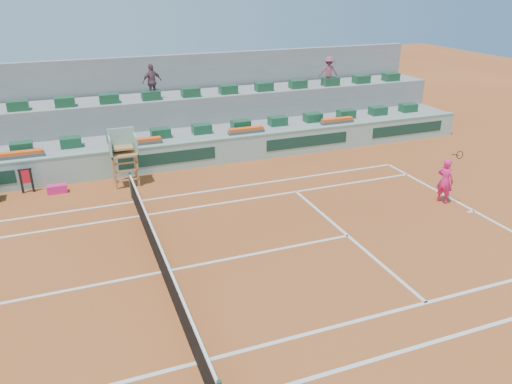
% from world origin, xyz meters
% --- Properties ---
extents(ground, '(90.00, 90.00, 0.00)m').
position_xyz_m(ground, '(0.00, 0.00, 0.00)').
color(ground, '#98461D').
rests_on(ground, ground).
extents(seating_tier_lower, '(36.00, 4.00, 1.20)m').
position_xyz_m(seating_tier_lower, '(0.00, 10.70, 0.60)').
color(seating_tier_lower, gray).
rests_on(seating_tier_lower, ground).
extents(seating_tier_upper, '(36.00, 2.40, 2.60)m').
position_xyz_m(seating_tier_upper, '(0.00, 12.30, 1.30)').
color(seating_tier_upper, gray).
rests_on(seating_tier_upper, ground).
extents(stadium_back_wall, '(36.00, 0.40, 4.40)m').
position_xyz_m(stadium_back_wall, '(0.00, 13.90, 2.20)').
color(stadium_back_wall, gray).
rests_on(stadium_back_wall, ground).
extents(player_bag, '(0.77, 0.34, 0.34)m').
position_xyz_m(player_bag, '(-2.79, 7.54, 0.17)').
color(player_bag, '#F41F77').
rests_on(player_bag, ground).
extents(spectator_mid, '(1.09, 0.70, 1.72)m').
position_xyz_m(spectator_mid, '(2.13, 11.79, 3.46)').
color(spectator_mid, '#6D4951').
rests_on(spectator_mid, seating_tier_upper).
extents(spectator_right, '(1.18, 0.93, 1.61)m').
position_xyz_m(spectator_right, '(11.79, 11.59, 3.40)').
color(spectator_right, '#894455').
rests_on(spectator_right, seating_tier_upper).
extents(court_lines, '(23.89, 11.09, 0.01)m').
position_xyz_m(court_lines, '(0.00, 0.00, 0.01)').
color(court_lines, silver).
rests_on(court_lines, ground).
extents(tennis_net, '(0.10, 11.97, 1.10)m').
position_xyz_m(tennis_net, '(0.00, 0.00, 0.53)').
color(tennis_net, black).
rests_on(tennis_net, ground).
extents(advertising_hoarding, '(36.00, 0.34, 1.26)m').
position_xyz_m(advertising_hoarding, '(0.02, 8.50, 0.63)').
color(advertising_hoarding, '#91B6A7').
rests_on(advertising_hoarding, ground).
extents(umpire_chair, '(1.10, 0.90, 2.40)m').
position_xyz_m(umpire_chair, '(0.00, 7.50, 1.54)').
color(umpire_chair, '#9E6D3C').
rests_on(umpire_chair, ground).
extents(seat_row_lower, '(32.90, 0.60, 0.44)m').
position_xyz_m(seat_row_lower, '(0.00, 9.80, 1.42)').
color(seat_row_lower, '#194B2D').
rests_on(seat_row_lower, seating_tier_lower).
extents(seat_row_upper, '(32.90, 0.60, 0.44)m').
position_xyz_m(seat_row_upper, '(0.00, 11.70, 2.82)').
color(seat_row_upper, '#194B2D').
rests_on(seat_row_upper, seating_tier_upper).
extents(flower_planters, '(26.80, 0.36, 0.28)m').
position_xyz_m(flower_planters, '(-1.50, 9.00, 1.33)').
color(flower_planters, '#525252').
rests_on(flower_planters, seating_tier_lower).
extents(towel_rack, '(0.53, 0.09, 1.03)m').
position_xyz_m(towel_rack, '(-3.90, 8.01, 0.60)').
color(towel_rack, black).
rests_on(towel_rack, ground).
extents(tennis_player, '(0.64, 0.94, 2.28)m').
position_xyz_m(tennis_player, '(11.31, 1.12, 0.90)').
color(tennis_player, '#F41F77').
rests_on(tennis_player, ground).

